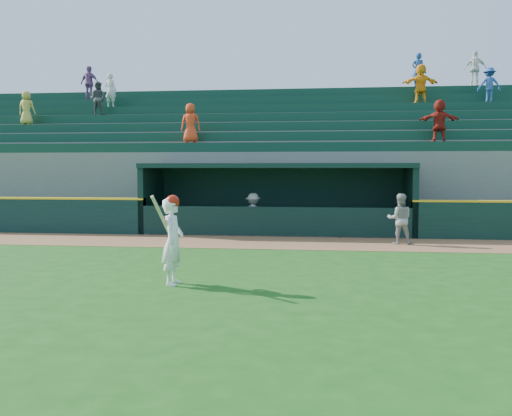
{
  "coord_description": "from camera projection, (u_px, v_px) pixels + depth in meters",
  "views": [
    {
      "loc": [
        1.76,
        -12.45,
        2.29
      ],
      "look_at": [
        0.0,
        1.6,
        1.3
      ],
      "focal_mm": 40.0,
      "sensor_mm": 36.0,
      "label": 1
    }
  ],
  "objects": [
    {
      "name": "ground",
      "position": [
        247.0,
        271.0,
        12.71
      ],
      "size": [
        120.0,
        120.0,
        0.0
      ],
      "primitive_type": "plane",
      "color": "#194D13",
      "rests_on": "ground"
    },
    {
      "name": "warning_track",
      "position": [
        269.0,
        242.0,
        17.56
      ],
      "size": [
        40.0,
        3.0,
        0.01
      ],
      "primitive_type": "cube",
      "color": "brown",
      "rests_on": "ground"
    },
    {
      "name": "dugout_player_front",
      "position": [
        400.0,
        219.0,
        17.15
      ],
      "size": [
        0.76,
        0.6,
        1.53
      ],
      "primitive_type": "imported",
      "rotation": [
        0.0,
        0.0,
        3.12
      ],
      "color": "#9C9C97",
      "rests_on": "ground"
    },
    {
      "name": "dugout_player_inside",
      "position": [
        253.0,
        214.0,
        19.59
      ],
      "size": [
        0.98,
        0.64,
        1.43
      ],
      "primitive_type": "imported",
      "rotation": [
        0.0,
        0.0,
        3.02
      ],
      "color": "#9E9E99",
      "rests_on": "ground"
    },
    {
      "name": "dugout",
      "position": [
        278.0,
        194.0,
        20.53
      ],
      "size": [
        9.4,
        2.8,
        2.46
      ],
      "color": "#63635E",
      "rests_on": "ground"
    },
    {
      "name": "stands",
      "position": [
        288.0,
        166.0,
        24.98
      ],
      "size": [
        34.5,
        6.26,
        7.55
      ],
      "color": "slate",
      "rests_on": "ground"
    },
    {
      "name": "batter_at_plate",
      "position": [
        173.0,
        240.0,
        11.19
      ],
      "size": [
        0.52,
        0.77,
        1.79
      ],
      "color": "white",
      "rests_on": "ground"
    }
  ]
}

